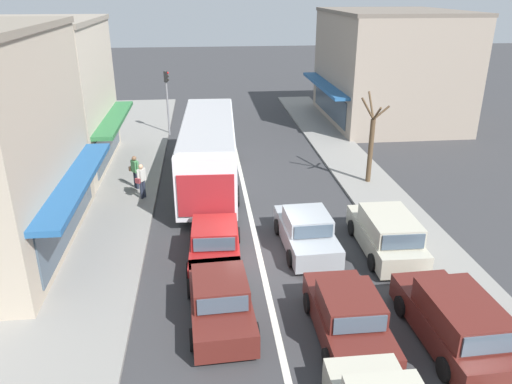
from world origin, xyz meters
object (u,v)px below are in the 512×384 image
Objects in this scene: parked_wagon_kerb_front at (455,322)px; pedestrian_browsing_midblock at (135,170)px; sedan_behind_bus_mid at (348,317)px; street_tree_right at (371,144)px; traffic_light_downstreet at (167,92)px; parked_wagon_kerb_second at (387,234)px; sedan_adjacent_lane_trail at (215,244)px; sedan_adjacent_lane_lead at (220,300)px; city_bus at (209,147)px; sedan_queue_far_back at (306,232)px; pedestrian_with_handbag_near at (142,179)px.

parked_wagon_kerb_front is 2.79× the size of pedestrian_browsing_midblock.
street_tree_right is (4.32, 11.53, 1.42)m from sedan_behind_bus_mid.
sedan_behind_bus_mid is 1.00× the size of traffic_light_downstreet.
pedestrian_browsing_midblock is at bearing 144.28° from parked_wagon_kerb_second.
parked_wagon_kerb_second is at bearing 90.48° from parked_wagon_kerb_front.
sedan_adjacent_lane_lead is at bearing -89.20° from sedan_adjacent_lane_trail.
pedestrian_browsing_midblock is at bearing 128.82° from parked_wagon_kerb_front.
parked_wagon_kerb_second is at bearing -62.51° from traffic_light_downstreet.
city_bus is 3.71m from pedestrian_browsing_midblock.
sedan_behind_bus_mid is at bearing -73.92° from city_bus.
city_bus is 2.56× the size of sedan_adjacent_lane_lead.
sedan_adjacent_lane_lead is at bearing -130.02° from sedan_queue_far_back.
pedestrian_browsing_midblock is at bearing -96.17° from traffic_light_downstreet.
city_bus is 2.60× the size of sedan_behind_bus_mid.
street_tree_right reaches higher than parked_wagon_kerb_front.
street_tree_right is at bearing 54.70° from sedan_queue_far_back.
city_bus is 2.61× the size of traffic_light_downstreet.
street_tree_right is 11.51m from pedestrian_browsing_midblock.
sedan_behind_bus_mid is 5.28m from sedan_queue_far_back.
street_tree_right is (1.51, 12.13, 1.33)m from parked_wagon_kerb_front.
pedestrian_browsing_midblock is (-3.58, 7.06, 0.40)m from sedan_adjacent_lane_trail.
parked_wagon_kerb_front is 1.08× the size of traffic_light_downstreet.
city_bus is 3.76m from pedestrian_with_handbag_near.
street_tree_right is (4.43, 6.26, 1.42)m from sedan_queue_far_back.
pedestrian_browsing_midblock reaches higher than sedan_adjacent_lane_trail.
parked_wagon_kerb_second is 7.19m from street_tree_right.
city_bus is 6.72× the size of pedestrian_browsing_midblock.
parked_wagon_kerb_front is 15.89m from pedestrian_browsing_midblock.
pedestrian_browsing_midblock is (-3.55, -0.69, -0.81)m from city_bus.
pedestrian_with_handbag_near reaches higher than parked_wagon_kerb_front.
parked_wagon_kerb_second is (6.33, -0.07, 0.08)m from sedan_adjacent_lane_trail.
sedan_queue_far_back and sedan_adjacent_lane_trail have the same top height.
sedan_adjacent_lane_trail is 6.61m from pedestrian_with_handbag_near.
sedan_adjacent_lane_trail is (-3.45, -0.56, 0.00)m from sedan_queue_far_back.
sedan_behind_bus_mid is 0.94× the size of street_tree_right.
parked_wagon_kerb_front reaches higher than sedan_adjacent_lane_lead.
pedestrian_with_handbag_near is (-6.71, 10.52, 0.40)m from sedan_behind_bus_mid.
parked_wagon_kerb_second is 12.22m from pedestrian_browsing_midblock.
city_bus is at bearing 173.30° from street_tree_right.
sedan_behind_bus_mid is 0.92× the size of parked_wagon_kerb_front.
traffic_light_downstreet reaches higher than parked_wagon_kerb_front.
street_tree_right is (1.55, 6.89, 1.33)m from parked_wagon_kerb_second.
sedan_adjacent_lane_lead and sedan_adjacent_lane_trail have the same top height.
parked_wagon_kerb_front is (2.92, -5.88, 0.08)m from sedan_queue_far_back.
sedan_adjacent_lane_trail is 7.92m from pedestrian_browsing_midblock.
pedestrian_with_handbag_near is at bearing 148.22° from parked_wagon_kerb_second.
pedestrian_browsing_midblock is (-1.07, -9.87, -1.79)m from traffic_light_downstreet.
traffic_light_downstreet is 0.94× the size of street_tree_right.
city_bus is 9.56m from traffic_light_downstreet.
sedan_adjacent_lane_lead is 2.62× the size of pedestrian_browsing_midblock.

